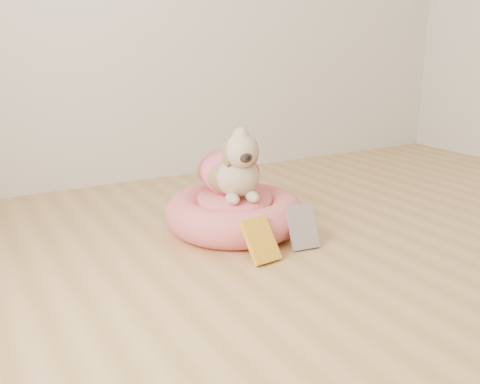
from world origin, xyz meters
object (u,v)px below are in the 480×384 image
pet_bed (235,213)px  book_yellow (261,241)px  dog (232,158)px  book_white (303,227)px

pet_bed → book_yellow: 0.37m
dog → book_yellow: bearing=-90.5°
dog → book_white: (0.15, -0.35, -0.24)m
pet_bed → book_white: 0.36m
dog → pet_bed: bearing=-83.2°
dog → book_yellow: (-0.08, -0.38, -0.25)m
dog → book_yellow: size_ratio=2.45×
book_yellow → book_white: (0.23, 0.03, 0.01)m
pet_bed → book_yellow: size_ratio=3.44×
pet_bed → dog: (0.00, 0.03, 0.25)m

